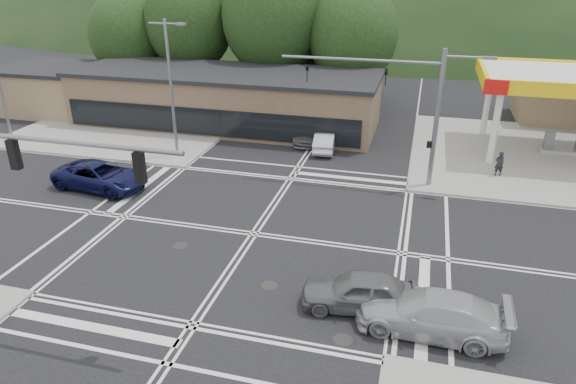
% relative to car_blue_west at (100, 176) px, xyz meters
% --- Properties ---
extents(ground, '(120.00, 120.00, 0.00)m').
position_rel_car_blue_west_xyz_m(ground, '(10.42, -2.95, -0.78)').
color(ground, black).
rests_on(ground, ground).
extents(sidewalk_ne, '(16.00, 16.00, 0.15)m').
position_rel_car_blue_west_xyz_m(sidewalk_ne, '(25.42, 12.05, -0.70)').
color(sidewalk_ne, gray).
rests_on(sidewalk_ne, ground).
extents(sidewalk_nw, '(16.00, 16.00, 0.15)m').
position_rel_car_blue_west_xyz_m(sidewalk_nw, '(-4.58, 12.05, -0.70)').
color(sidewalk_nw, gray).
rests_on(sidewalk_nw, ground).
extents(commercial_row, '(24.00, 8.00, 4.00)m').
position_rel_car_blue_west_xyz_m(commercial_row, '(2.42, 14.05, 1.22)').
color(commercial_row, brown).
rests_on(commercial_row, ground).
extents(commercial_nw, '(8.00, 7.00, 3.60)m').
position_rel_car_blue_west_xyz_m(commercial_nw, '(-13.58, 14.05, 1.02)').
color(commercial_nw, '#846B4F').
rests_on(commercial_nw, ground).
extents(hill_north, '(252.00, 126.00, 140.00)m').
position_rel_car_blue_west_xyz_m(hill_north, '(10.42, 87.05, -0.78)').
color(hill_north, black).
rests_on(hill_north, ground).
extents(tree_n_a, '(8.00, 8.00, 11.75)m').
position_rel_car_blue_west_xyz_m(tree_n_a, '(-3.58, 21.05, 6.36)').
color(tree_n_a, '#382619').
rests_on(tree_n_a, ground).
extents(tree_n_b, '(9.00, 9.00, 12.98)m').
position_rel_car_blue_west_xyz_m(tree_n_b, '(4.42, 21.05, 7.02)').
color(tree_n_b, '#382619').
rests_on(tree_n_b, ground).
extents(tree_n_c, '(7.60, 7.60, 10.87)m').
position_rel_car_blue_west_xyz_m(tree_n_c, '(11.42, 21.05, 5.71)').
color(tree_n_c, '#382619').
rests_on(tree_n_c, ground).
extents(tree_n_d, '(6.80, 6.80, 9.76)m').
position_rel_car_blue_west_xyz_m(tree_n_d, '(-9.58, 20.05, 5.06)').
color(tree_n_d, '#382619').
rests_on(tree_n_d, ground).
extents(tree_n_e, '(8.40, 8.40, 11.98)m').
position_rel_car_blue_west_xyz_m(tree_n_e, '(8.42, 25.05, 6.37)').
color(tree_n_e, '#382619').
rests_on(tree_n_e, ground).
extents(streetlight_nw, '(2.50, 0.25, 9.00)m').
position_rel_car_blue_west_xyz_m(streetlight_nw, '(1.98, 6.05, 4.27)').
color(streetlight_nw, slate).
rests_on(streetlight_nw, ground).
extents(signal_mast_ne, '(11.65, 0.30, 8.00)m').
position_rel_car_blue_west_xyz_m(signal_mast_ne, '(17.37, 5.25, 4.30)').
color(signal_mast_ne, slate).
rests_on(signal_mast_ne, ground).
extents(car_blue_west, '(5.83, 3.16, 1.55)m').
position_rel_car_blue_west_xyz_m(car_blue_west, '(0.00, 0.00, 0.00)').
color(car_blue_west, '#0B0D34').
rests_on(car_blue_west, ground).
extents(car_grey_center, '(4.64, 2.32, 1.52)m').
position_rel_car_blue_west_xyz_m(car_grey_center, '(16.20, -7.45, -0.02)').
color(car_grey_center, '#595C5E').
rests_on(car_grey_center, ground).
extents(car_silver_east, '(5.42, 2.36, 1.55)m').
position_rel_car_blue_west_xyz_m(car_silver_east, '(18.86, -8.14, -0.00)').
color(car_silver_east, '#9FA0A5').
rests_on(car_silver_east, ground).
extents(car_queue_a, '(1.78, 4.08, 1.31)m').
position_rel_car_blue_west_xyz_m(car_queue_a, '(11.42, 9.87, -0.12)').
color(car_queue_a, '#B9BDC1').
rests_on(car_queue_a, ground).
extents(car_queue_b, '(2.22, 4.73, 1.56)m').
position_rel_car_blue_west_xyz_m(car_queue_b, '(13.23, 13.30, 0.01)').
color(car_queue_b, silver).
rests_on(car_queue_b, ground).
extents(car_northbound, '(2.27, 4.79, 1.35)m').
position_rel_car_blue_west_xyz_m(car_northbound, '(9.92, 11.52, -0.10)').
color(car_northbound, '#545658').
rests_on(car_northbound, ground).
extents(pedestrian, '(0.65, 0.52, 1.55)m').
position_rel_car_blue_west_xyz_m(pedestrian, '(22.69, 7.70, 0.15)').
color(pedestrian, black).
rests_on(pedestrian, sidewalk_ne).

